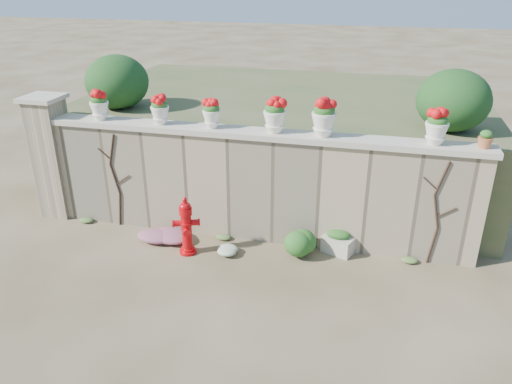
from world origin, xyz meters
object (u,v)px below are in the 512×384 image
(fire_hydrant, at_px, (186,226))
(terracotta_pot, at_px, (485,140))
(urn_pot_0, at_px, (99,105))
(planter_box, at_px, (338,242))

(fire_hydrant, xyz_separation_m, terracotta_pot, (4.79, 0.90, 1.68))
(fire_hydrant, relative_size, urn_pot_0, 1.99)
(terracotta_pot, bearing_deg, fire_hydrant, -169.30)
(fire_hydrant, distance_m, urn_pot_0, 2.83)
(fire_hydrant, relative_size, terracotta_pot, 3.88)
(fire_hydrant, height_order, urn_pot_0, urn_pot_0)
(urn_pot_0, bearing_deg, terracotta_pot, 0.00)
(fire_hydrant, xyz_separation_m, urn_pot_0, (-1.96, 0.90, 1.82))
(urn_pot_0, xyz_separation_m, terracotta_pot, (6.75, 0.00, -0.14))
(planter_box, bearing_deg, urn_pot_0, -161.07)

